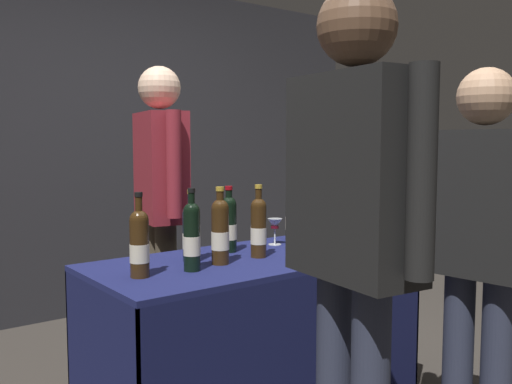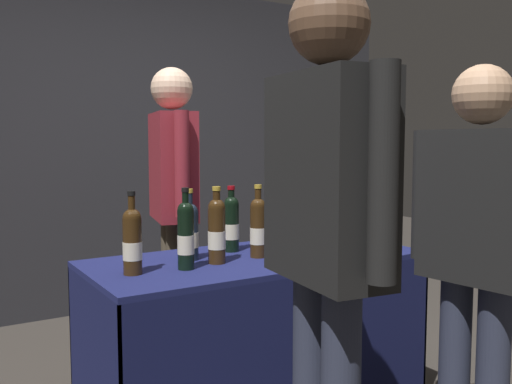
{
  "view_description": "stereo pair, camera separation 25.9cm",
  "coord_description": "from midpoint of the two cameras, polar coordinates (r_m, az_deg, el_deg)",
  "views": [
    {
      "loc": [
        -1.58,
        -2.04,
        1.31
      ],
      "look_at": [
        0.0,
        0.0,
        1.08
      ],
      "focal_mm": 39.42,
      "sensor_mm": 36.0,
      "label": 1
    },
    {
      "loc": [
        -1.36,
        -2.19,
        1.31
      ],
      "look_at": [
        0.0,
        0.0,
        1.08
      ],
      "focal_mm": 39.42,
      "sensor_mm": 36.0,
      "label": 2
    }
  ],
  "objects": [
    {
      "name": "back_partition",
      "position": [
        4.48,
        -12.82,
        4.51
      ],
      "size": [
        5.23,
        0.12,
        2.54
      ],
      "primitive_type": "cube",
      "color": "#2D2D33",
      "rests_on": "ground_plane"
    },
    {
      "name": "tasting_table",
      "position": [
        2.69,
        2.81,
        -11.67
      ],
      "size": [
        1.55,
        0.7,
        0.78
      ],
      "color": "#191E51",
      "rests_on": "ground_plane"
    },
    {
      "name": "featured_wine_bottle",
      "position": [
        2.28,
        -9.3,
        -4.89
      ],
      "size": [
        0.08,
        0.08,
        0.34
      ],
      "color": "#38230F",
      "rests_on": "tasting_table"
    },
    {
      "name": "display_bottle_0",
      "position": [
        2.58,
        3.08,
        -3.54
      ],
      "size": [
        0.07,
        0.07,
        0.34
      ],
      "color": "#38230F",
      "rests_on": "tasting_table"
    },
    {
      "name": "display_bottle_1",
      "position": [
        2.8,
        7.71,
        -3.1
      ],
      "size": [
        0.07,
        0.07,
        0.31
      ],
      "color": "black",
      "rests_on": "tasting_table"
    },
    {
      "name": "display_bottle_2",
      "position": [
        2.34,
        -4.01,
        -4.35
      ],
      "size": [
        0.07,
        0.07,
        0.34
      ],
      "color": "black",
      "rests_on": "tasting_table"
    },
    {
      "name": "display_bottle_3",
      "position": [
        2.53,
        -3.84,
        -3.95
      ],
      "size": [
        0.08,
        0.08,
        0.32
      ],
      "color": "#192333",
      "rests_on": "tasting_table"
    },
    {
      "name": "display_bottle_4",
      "position": [
        2.45,
        -1.0,
        -3.89
      ],
      "size": [
        0.08,
        0.08,
        0.34
      ],
      "color": "#38230F",
      "rests_on": "tasting_table"
    },
    {
      "name": "display_bottle_5",
      "position": [
        3.03,
        7.02,
        -2.46
      ],
      "size": [
        0.08,
        0.08,
        0.3
      ],
      "color": "black",
      "rests_on": "tasting_table"
    },
    {
      "name": "display_bottle_6",
      "position": [
        2.9,
        8.76,
        -2.72
      ],
      "size": [
        0.08,
        0.08,
        0.33
      ],
      "color": "black",
      "rests_on": "tasting_table"
    },
    {
      "name": "display_bottle_7",
      "position": [
        2.71,
        0.2,
        -3.16
      ],
      "size": [
        0.08,
        0.08,
        0.32
      ],
      "color": "black",
      "rests_on": "tasting_table"
    },
    {
      "name": "wine_glass_near_vendor",
      "position": [
        2.89,
        5.07,
        -3.42
      ],
      "size": [
        0.08,
        0.08,
        0.14
      ],
      "color": "silver",
      "rests_on": "tasting_table"
    },
    {
      "name": "brochure_stand",
      "position": [
        2.81,
        13.01,
        -4.43
      ],
      "size": [
        0.11,
        0.11,
        0.14
      ],
      "primitive_type": "cube",
      "rotation": [
        -0.02,
        0.0,
        5.45
      ],
      "color": "silver",
      "rests_on": "tasting_table"
    },
    {
      "name": "vendor_presenter",
      "position": [
        3.24,
        -6.17,
        0.49
      ],
      "size": [
        0.31,
        0.6,
        1.73
      ],
      "rotation": [
        0.0,
        0.0,
        -1.8
      ],
      "color": "#4C4233",
      "rests_on": "ground_plane"
    },
    {
      "name": "taster_foreground_right",
      "position": [
        2.29,
        24.64,
        -4.47
      ],
      "size": [
        0.25,
        0.57,
        1.59
      ],
      "rotation": [
        0.0,
        0.0,
        1.68
      ],
      "color": "#2D3347",
      "rests_on": "ground_plane"
    },
    {
      "name": "taster_foreground_left",
      "position": [
        1.74,
        11.47,
        -2.4
      ],
      "size": [
        0.26,
        0.62,
        1.78
      ],
      "rotation": [
        0.0,
        0.0,
        1.44
      ],
      "color": "#2D3347",
      "rests_on": "ground_plane"
    }
  ]
}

